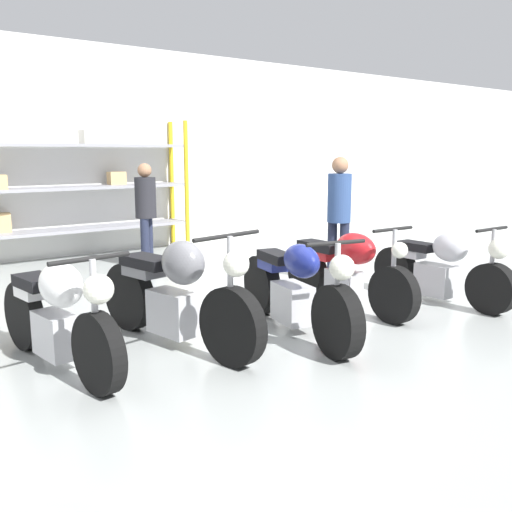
# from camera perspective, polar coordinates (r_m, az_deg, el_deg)

# --- Properties ---
(ground_plane) EXTENTS (30.00, 30.00, 0.00)m
(ground_plane) POSITION_cam_1_polar(r_m,az_deg,el_deg) (5.82, 2.39, -7.36)
(ground_plane) COLOR #9EA3A0
(back_wall) EXTENTS (30.00, 0.08, 3.60)m
(back_wall) POSITION_cam_1_polar(r_m,az_deg,el_deg) (10.34, -17.34, 10.06)
(back_wall) COLOR silver
(back_wall) RESTS_ON ground_plane
(shelving_rack) EXTENTS (3.79, 0.63, 2.32)m
(shelving_rack) POSITION_cam_1_polar(r_m,az_deg,el_deg) (9.95, -17.49, 6.64)
(shelving_rack) COLOR gold
(shelving_rack) RESTS_ON ground_plane
(motorcycle_white) EXTENTS (0.63, 1.99, 1.03)m
(motorcycle_white) POSITION_cam_1_polar(r_m,az_deg,el_deg) (4.92, -19.21, -5.57)
(motorcycle_white) COLOR black
(motorcycle_white) RESTS_ON ground_plane
(motorcycle_grey) EXTENTS (0.74, 2.15, 1.12)m
(motorcycle_grey) POSITION_cam_1_polar(r_m,az_deg,el_deg) (5.27, -7.98, -3.78)
(motorcycle_grey) COLOR black
(motorcycle_grey) RESTS_ON ground_plane
(motorcycle_blue) EXTENTS (0.74, 2.16, 1.03)m
(motorcycle_blue) POSITION_cam_1_polar(r_m,az_deg,el_deg) (5.59, 4.02, -3.35)
(motorcycle_blue) COLOR black
(motorcycle_blue) RESTS_ON ground_plane
(motorcycle_red) EXTENTS (0.57, 2.00, 1.01)m
(motorcycle_red) POSITION_cam_1_polar(r_m,az_deg,el_deg) (6.55, 9.07, -1.33)
(motorcycle_red) COLOR black
(motorcycle_red) RESTS_ON ground_plane
(motorcycle_silver) EXTENTS (0.57, 1.93, 0.96)m
(motorcycle_silver) POSITION_cam_1_polar(r_m,az_deg,el_deg) (7.13, 18.08, -1.19)
(motorcycle_silver) COLOR black
(motorcycle_silver) RESTS_ON ground_plane
(person_browsing) EXTENTS (0.41, 0.41, 1.71)m
(person_browsing) POSITION_cam_1_polar(r_m,az_deg,el_deg) (7.85, 8.31, 4.68)
(person_browsing) COLOR #1E2338
(person_browsing) RESTS_ON ground_plane
(person_near_rack) EXTENTS (0.45, 0.45, 1.61)m
(person_near_rack) POSITION_cam_1_polar(r_m,az_deg,el_deg) (8.89, -10.96, 4.81)
(person_near_rack) COLOR #1E2338
(person_near_rack) RESTS_ON ground_plane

